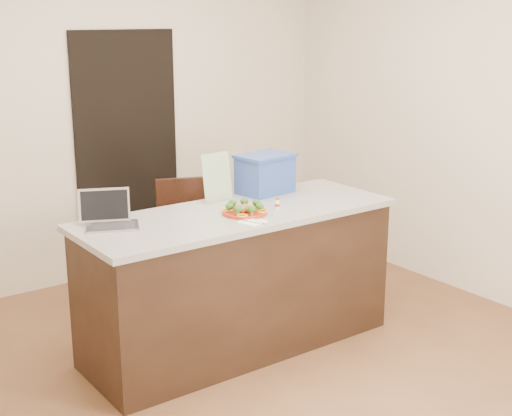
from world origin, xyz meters
TOP-DOWN VIEW (x-y plane):
  - ground at (0.00, 0.00)m, footprint 4.00×4.00m
  - room_shell at (0.00, 0.00)m, footprint 4.00×4.00m
  - doorway at (0.10, 1.98)m, footprint 0.90×0.02m
  - island at (0.00, 0.25)m, footprint 2.06×0.76m
  - plate at (-0.00, 0.17)m, footprint 0.28×0.28m
  - meatballs at (-0.01, 0.17)m, footprint 0.10×0.11m
  - broccoli at (-0.00, 0.17)m, footprint 0.24×0.24m
  - pepper_rings at (-0.00, 0.17)m, footprint 0.23×0.23m
  - napkin at (-0.07, -0.01)m, footprint 0.17×0.17m
  - fork at (-0.09, 0.00)m, footprint 0.05×0.14m
  - knife at (-0.04, -0.02)m, footprint 0.04×0.20m
  - yogurt_bottle at (0.24, 0.16)m, footprint 0.03×0.03m
  - laptop at (-0.79, 0.43)m, footprint 0.36×0.34m
  - leaflet at (0.04, 0.54)m, footprint 0.23×0.07m
  - blue_box at (0.43, 0.53)m, footprint 0.40×0.31m
  - chair at (0.18, 1.13)m, footprint 0.53×0.54m

SIDE VIEW (x-z plane):
  - ground at x=0.00m, z-range 0.00..0.00m
  - island at x=0.00m, z-range 0.00..0.92m
  - chair at x=0.18m, z-range 0.06..0.99m
  - napkin at x=-0.07m, z-range 0.92..0.93m
  - fork at x=-0.09m, z-range 0.93..0.93m
  - knife at x=-0.04m, z-range 0.93..0.93m
  - plate at x=0.00m, z-range 0.92..0.94m
  - pepper_rings at x=0.00m, z-range 0.94..0.95m
  - yogurt_bottle at x=0.24m, z-range 0.91..0.98m
  - meatballs at x=-0.01m, z-range 0.94..0.98m
  - broccoli at x=0.00m, z-range 0.95..1.00m
  - laptop at x=-0.79m, z-range 0.87..1.08m
  - doorway at x=0.10m, z-range 0.00..2.00m
  - blue_box at x=0.43m, z-range 0.92..1.19m
  - leaflet at x=0.04m, z-range 0.92..1.24m
  - room_shell at x=0.00m, z-range -0.38..3.62m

